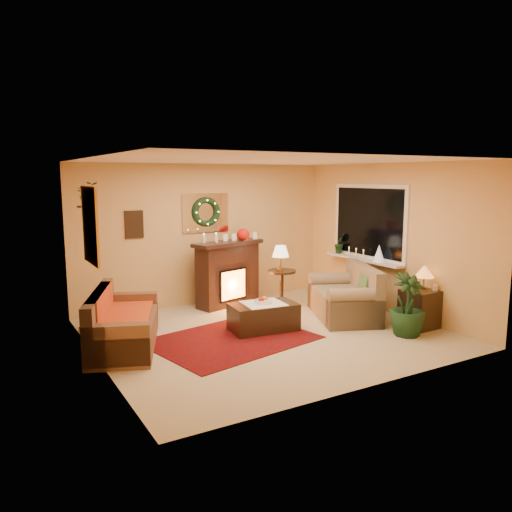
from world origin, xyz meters
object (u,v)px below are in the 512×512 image
end_table_square (420,311)px  coffee_table (263,317)px  sofa (124,317)px  fireplace (228,276)px  loveseat (344,293)px  side_table_round (282,289)px

end_table_square → coffee_table: bearing=154.4°
sofa → fireplace: size_ratio=1.52×
loveseat → coffee_table: 1.57m
side_table_round → coffee_table: bearing=-133.3°
sofa → fireplace: bearing=52.0°
fireplace → coffee_table: fireplace is taller
end_table_square → sofa: bearing=161.7°
fireplace → side_table_round: (0.82, -0.57, -0.23)m
end_table_square → coffee_table: end_table_square is taller
fireplace → end_table_square: 3.42m
sofa → side_table_round: 3.21m
coffee_table → fireplace: bearing=88.5°
fireplace → side_table_round: size_ratio=1.83×
sofa → fireplace: (2.29, 1.34, 0.12)m
end_table_square → loveseat: bearing=123.2°
end_table_square → coffee_table: size_ratio=0.59×
loveseat → coffee_table: loveseat is taller
loveseat → end_table_square: bearing=-33.8°
fireplace → end_table_square: (2.01, -2.76, -0.28)m
loveseat → side_table_round: 1.26m
loveseat → sofa: bearing=-163.1°
fireplace → sofa: bearing=-165.0°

